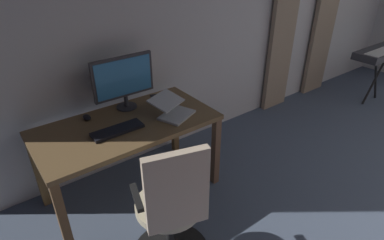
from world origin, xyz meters
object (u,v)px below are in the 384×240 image
at_px(piano_keyboard, 384,52).
at_px(cell_phone_face_up, 155,98).
at_px(computer_monitor, 124,79).
at_px(computer_mouse, 87,117).
at_px(office_chair, 172,215).
at_px(desk, 127,132).
at_px(laptop, 173,110).
at_px(computer_keyboard, 118,130).

bearing_deg(piano_keyboard, cell_phone_face_up, -10.49).
xyz_separation_m(computer_monitor, computer_mouse, (0.36, 0.00, -0.25)).
distance_m(computer_monitor, piano_keyboard, 3.54).
bearing_deg(office_chair, desk, 97.24).
distance_m(office_chair, computer_mouse, 1.14).
bearing_deg(computer_monitor, computer_mouse, 0.21).
bearing_deg(laptop, cell_phone_face_up, -119.35).
bearing_deg(computer_mouse, desk, 132.32).
height_order(computer_keyboard, laptop, laptop).
bearing_deg(computer_mouse, laptop, 149.07).
relative_size(computer_monitor, piano_keyboard, 0.52).
bearing_deg(piano_keyboard, computer_keyboard, -3.89).
bearing_deg(desk, office_chair, 81.21).
bearing_deg(office_chair, laptop, 71.22).
bearing_deg(computer_monitor, desk, 62.62).
bearing_deg(computer_monitor, office_chair, 76.58).
height_order(desk, piano_keyboard, piano_keyboard).
bearing_deg(computer_keyboard, computer_monitor, -126.40).
relative_size(cell_phone_face_up, piano_keyboard, 0.14).
relative_size(desk, office_chair, 1.36).
xyz_separation_m(computer_monitor, laptop, (-0.25, 0.37, -0.22)).
distance_m(desk, piano_keyboard, 3.63).
height_order(office_chair, computer_monitor, computer_monitor).
bearing_deg(office_chair, computer_keyboard, 104.62).
bearing_deg(desk, laptop, 163.51).
xyz_separation_m(desk, computer_monitor, (-0.13, -0.25, 0.36)).
xyz_separation_m(laptop, computer_mouse, (0.61, -0.37, -0.03)).
bearing_deg(computer_mouse, computer_keyboard, 109.81).
relative_size(computer_mouse, cell_phone_face_up, 0.69).
relative_size(computer_keyboard, laptop, 1.03).
bearing_deg(desk, computer_keyboard, 34.22).
xyz_separation_m(desk, computer_keyboard, (0.11, 0.08, 0.10)).
height_order(office_chair, computer_mouse, office_chair).
distance_m(computer_keyboard, piano_keyboard, 3.73).
height_order(laptop, piano_keyboard, laptop).
height_order(computer_keyboard, computer_mouse, computer_mouse).
relative_size(computer_mouse, piano_keyboard, 0.09).
relative_size(desk, laptop, 3.71).
distance_m(office_chair, laptop, 0.94).
xyz_separation_m(office_chair, piano_keyboard, (-3.74, -0.51, 0.23)).
xyz_separation_m(computer_keyboard, computer_mouse, (0.12, -0.33, 0.01)).
height_order(desk, computer_monitor, computer_monitor).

